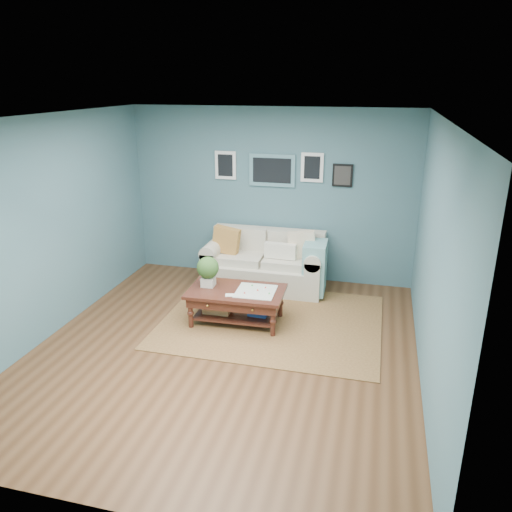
% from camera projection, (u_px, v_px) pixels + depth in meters
% --- Properties ---
extents(room_shell, '(5.00, 5.02, 2.70)m').
position_uv_depth(room_shell, '(224.00, 240.00, 5.62)').
color(room_shell, brown).
rests_on(room_shell, ground).
extents(area_rug, '(2.87, 2.30, 0.01)m').
position_uv_depth(area_rug, '(272.00, 321.00, 6.71)').
color(area_rug, brown).
rests_on(area_rug, ground).
extents(loveseat, '(1.88, 0.85, 0.96)m').
position_uv_depth(loveseat, '(270.00, 263.00, 7.72)').
color(loveseat, beige).
rests_on(loveseat, ground).
extents(coffee_table, '(1.28, 0.77, 0.88)m').
position_uv_depth(coffee_table, '(232.00, 295.00, 6.58)').
color(coffee_table, '#381412').
rests_on(coffee_table, ground).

